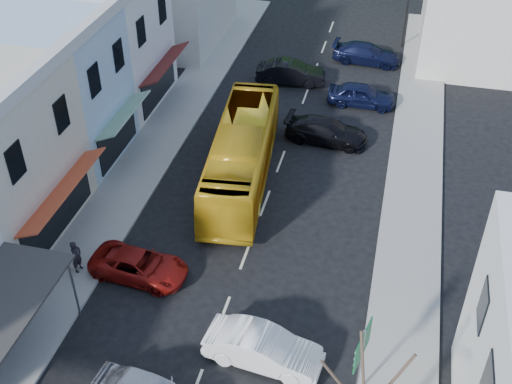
# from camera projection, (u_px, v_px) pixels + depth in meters

# --- Properties ---
(ground) EXTENTS (120.00, 120.00, 0.00)m
(ground) POSITION_uv_depth(u_px,v_px,m) (223.00, 315.00, 27.38)
(ground) COLOR black
(ground) RESTS_ON ground
(sidewalk_left) EXTENTS (3.00, 52.00, 0.15)m
(sidewalk_left) POSITION_uv_depth(u_px,v_px,m) (145.00, 162.00, 36.51)
(sidewalk_left) COLOR gray
(sidewalk_left) RESTS_ON ground
(sidewalk_right) EXTENTS (3.00, 52.00, 0.15)m
(sidewalk_right) POSITION_uv_depth(u_px,v_px,m) (412.00, 200.00, 33.67)
(sidewalk_right) COLOR gray
(sidewalk_right) RESTS_ON ground
(shopfront_row) EXTENTS (8.25, 30.00, 8.00)m
(shopfront_row) POSITION_uv_depth(u_px,v_px,m) (2.00, 138.00, 31.21)
(shopfront_row) COLOR silver
(shopfront_row) RESTS_ON ground
(distant_block_left) EXTENTS (8.00, 10.00, 6.00)m
(distant_block_left) POSITION_uv_depth(u_px,v_px,m) (168.00, 0.00, 48.78)
(distant_block_left) COLOR #B7B2A8
(distant_block_left) RESTS_ON ground
(distant_block_right) EXTENTS (8.00, 12.00, 7.00)m
(distant_block_right) POSITION_uv_depth(u_px,v_px,m) (481.00, 6.00, 46.46)
(distant_block_right) COLOR #B7B2A8
(distant_block_right) RESTS_ON ground
(bus) EXTENTS (3.72, 11.80, 3.10)m
(bus) POSITION_uv_depth(u_px,v_px,m) (242.00, 155.00, 34.39)
(bus) COLOR gold
(bus) RESTS_ON ground
(car_white) EXTENTS (4.57, 2.26, 1.40)m
(car_white) POSITION_uv_depth(u_px,v_px,m) (263.00, 350.00, 25.03)
(car_white) COLOR white
(car_white) RESTS_ON ground
(car_red) EXTENTS (4.76, 2.32, 1.40)m
(car_red) POSITION_uv_depth(u_px,v_px,m) (139.00, 264.00, 28.88)
(car_red) COLOR maroon
(car_red) RESTS_ON ground
(car_black_near) EXTENTS (4.63, 2.18, 1.40)m
(car_black_near) POSITION_uv_depth(u_px,v_px,m) (327.00, 131.00, 37.97)
(car_black_near) COLOR black
(car_black_near) RESTS_ON ground
(car_navy_mid) EXTENTS (4.42, 1.85, 1.40)m
(car_navy_mid) POSITION_uv_depth(u_px,v_px,m) (362.00, 96.00, 41.48)
(car_navy_mid) COLOR black
(car_navy_mid) RESTS_ON ground
(car_black_far) EXTENTS (4.56, 2.23, 1.40)m
(car_black_far) POSITION_uv_depth(u_px,v_px,m) (291.00, 74.00, 43.97)
(car_black_far) COLOR black
(car_black_far) RESTS_ON ground
(car_navy_far) EXTENTS (4.61, 2.12, 1.40)m
(car_navy_far) POSITION_uv_depth(u_px,v_px,m) (367.00, 54.00, 46.52)
(car_navy_far) COLOR black
(car_navy_far) RESTS_ON ground
(pedestrian_left) EXTENTS (0.48, 0.65, 1.70)m
(pedestrian_left) POSITION_uv_depth(u_px,v_px,m) (76.00, 256.00, 28.87)
(pedestrian_left) COLOR black
(pedestrian_left) RESTS_ON sidewalk_left
(direction_sign) EXTENTS (0.92, 1.75, 3.71)m
(direction_sign) POSITION_uv_depth(u_px,v_px,m) (360.00, 365.00, 23.01)
(direction_sign) COLOR #0D542A
(direction_sign) RESTS_ON ground
(traffic_signal) EXTENTS (0.65, 1.08, 4.99)m
(traffic_signal) POSITION_uv_depth(u_px,v_px,m) (406.00, 15.00, 47.68)
(traffic_signal) COLOR black
(traffic_signal) RESTS_ON ground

